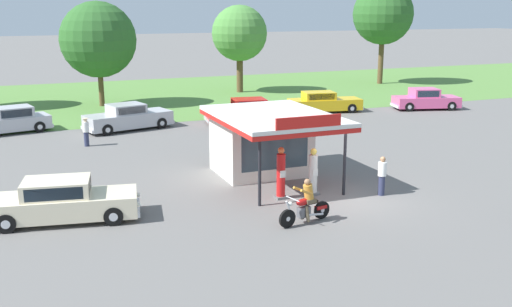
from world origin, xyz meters
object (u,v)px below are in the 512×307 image
(bystander_admiring_sedan, at_px, (86,131))
(parked_car_back_row_centre_right, at_px, (324,103))
(gas_pump_nearside, at_px, (281,175))
(parked_car_back_row_left, at_px, (128,118))
(gas_pump_offside, at_px, (313,173))
(parked_car_back_row_centre, at_px, (426,100))
(motorcycle_with_rider, at_px, (306,205))
(bystander_standing_back_lot, at_px, (382,175))
(parked_car_back_row_far_left, at_px, (9,121))
(parked_car_second_row_spare, at_px, (244,112))
(featured_classic_sedan, at_px, (62,202))

(bystander_admiring_sedan, bearing_deg, parked_car_back_row_centre_right, 15.46)
(gas_pump_nearside, distance_m, parked_car_back_row_centre_right, 19.95)
(parked_car_back_row_centre_right, relative_size, parked_car_back_row_left, 0.98)
(parked_car_back_row_centre_right, relative_size, bystander_admiring_sedan, 3.57)
(gas_pump_offside, height_order, parked_car_back_row_centre, gas_pump_offside)
(motorcycle_with_rider, xyz_separation_m, bystander_standing_back_lot, (4.18, 1.66, 0.17))
(motorcycle_with_rider, bearing_deg, parked_car_back_row_far_left, 115.27)
(gas_pump_offside, xyz_separation_m, parked_car_back_row_left, (-4.48, 15.72, -0.14))
(parked_car_back_row_centre_right, relative_size, bystander_standing_back_lot, 3.48)
(parked_car_second_row_spare, bearing_deg, featured_classic_sedan, -130.31)
(gas_pump_nearside, xyz_separation_m, parked_car_second_row_spare, (4.22, 15.09, -0.22))
(parked_car_back_row_left, xyz_separation_m, parked_car_second_row_spare, (7.30, -0.63, 0.00))
(gas_pump_offside, height_order, featured_classic_sedan, gas_pump_offside)
(parked_car_back_row_centre_right, distance_m, parked_car_back_row_centre, 7.70)
(parked_car_back_row_centre_right, bearing_deg, bystander_standing_back_lot, -111.53)
(parked_car_back_row_centre, bearing_deg, parked_car_back_row_left, 178.05)
(parked_car_back_row_left, distance_m, bystander_admiring_sedan, 4.68)
(bystander_admiring_sedan, bearing_deg, gas_pump_offside, -58.51)
(motorcycle_with_rider, bearing_deg, parked_car_second_row_spare, 75.76)
(parked_car_back_row_centre_right, bearing_deg, gas_pump_offside, -119.62)
(gas_pump_offside, bearing_deg, parked_car_back_row_far_left, 122.89)
(parked_car_back_row_far_left, relative_size, bystander_admiring_sedan, 3.35)
(featured_classic_sedan, xyz_separation_m, parked_car_back_row_centre_right, (18.98, 16.12, -0.01))
(gas_pump_nearside, xyz_separation_m, parked_car_back_row_centre, (18.40, 14.99, -0.26))
(parked_car_back_row_far_left, bearing_deg, bystander_standing_back_lot, -53.47)
(motorcycle_with_rider, bearing_deg, featured_classic_sedan, 156.55)
(gas_pump_nearside, bearing_deg, parked_car_back_row_left, 101.09)
(gas_pump_offside, bearing_deg, featured_classic_sedan, 176.48)
(parked_car_back_row_left, height_order, bystander_admiring_sedan, parked_car_back_row_left)
(gas_pump_offside, distance_m, parked_car_back_row_left, 16.34)
(parked_car_back_row_centre_right, distance_m, bystander_admiring_sedan, 17.51)
(gas_pump_nearside, xyz_separation_m, bystander_standing_back_lot, (3.87, -1.12, -0.12))
(gas_pump_nearside, relative_size, parked_car_back_row_far_left, 0.40)
(parked_car_back_row_centre_right, xyz_separation_m, parked_car_second_row_spare, (-6.68, -1.61, 0.04))
(motorcycle_with_rider, xyz_separation_m, parked_car_back_row_left, (-2.76, 18.50, 0.06))
(gas_pump_nearside, height_order, parked_car_second_row_spare, gas_pump_nearside)
(motorcycle_with_rider, bearing_deg, parked_car_back_row_left, 98.50)
(featured_classic_sedan, relative_size, bystander_admiring_sedan, 3.55)
(motorcycle_with_rider, bearing_deg, gas_pump_offside, 58.37)
(gas_pump_offside, distance_m, parked_car_back_row_far_left, 20.67)
(parked_car_back_row_centre, bearing_deg, motorcycle_with_rider, -136.48)
(gas_pump_offside, relative_size, featured_classic_sedan, 0.34)
(gas_pump_nearside, relative_size, featured_classic_sedan, 0.38)
(featured_classic_sedan, distance_m, parked_car_second_row_spare, 19.02)
(motorcycle_with_rider, height_order, parked_car_back_row_centre_right, motorcycle_with_rider)
(motorcycle_with_rider, distance_m, parked_car_back_row_far_left, 22.27)
(parked_car_back_row_centre, relative_size, bystander_admiring_sedan, 3.32)
(gas_pump_nearside, bearing_deg, bystander_standing_back_lot, -16.20)
(featured_classic_sedan, height_order, parked_car_back_row_left, parked_car_back_row_left)
(parked_car_back_row_centre_right, bearing_deg, parked_car_back_row_far_left, 178.20)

